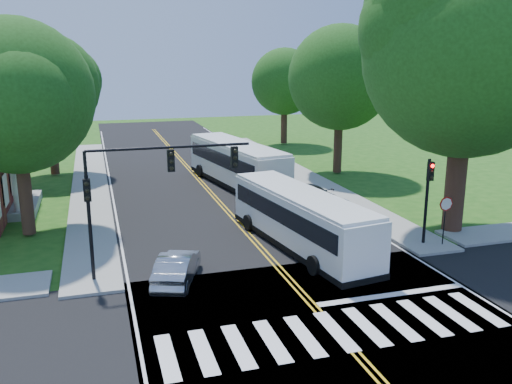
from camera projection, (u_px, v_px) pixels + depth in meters
name	position (u px, v px, depth m)	size (l,w,h in m)	color
ground	(330.00, 325.00, 19.75)	(140.00, 140.00, 0.00)	#1C4E13
road	(219.00, 202.00, 36.47)	(14.00, 96.00, 0.01)	black
cross_road	(330.00, 325.00, 19.75)	(60.00, 12.00, 0.01)	black
center_line	(207.00, 188.00, 40.18)	(0.36, 70.00, 0.01)	gold
edge_line_w	(112.00, 195.00, 38.27)	(0.12, 70.00, 0.01)	silver
edge_line_e	(293.00, 182.00, 42.09)	(0.12, 70.00, 0.01)	silver
crosswalk	(336.00, 331.00, 19.28)	(12.60, 3.00, 0.01)	silver
stop_bar	(392.00, 295.00, 22.22)	(6.60, 0.40, 0.01)	silver
sidewalk_nw	(90.00, 186.00, 40.62)	(2.60, 40.00, 0.15)	gray
sidewalk_ne	(297.00, 173.00, 45.28)	(2.60, 40.00, 0.15)	gray
tree_ne_big	(467.00, 54.00, 27.93)	(10.80, 10.80, 14.91)	#362215
tree_west_near	(15.00, 96.00, 27.70)	(8.00, 8.00, 11.40)	#362215
tree_west_far	(48.00, 89.00, 42.82)	(7.60, 7.60, 10.67)	#362215
tree_east_mid	(340.00, 78.00, 43.36)	(8.40, 8.40, 11.93)	#362215
tree_east_far	(285.00, 82.00, 58.74)	(7.20, 7.20, 10.34)	#362215
signal_nw	(144.00, 181.00, 23.01)	(7.15, 0.46, 5.66)	black
signal_ne	(428.00, 190.00, 27.31)	(0.30, 0.46, 4.40)	black
stop_sign	(446.00, 209.00, 27.33)	(0.76, 0.08, 2.53)	black
bus_lead	(300.00, 219.00, 27.38)	(4.07, 11.51, 2.91)	silver
bus_follow	(236.00, 163.00, 40.57)	(4.81, 12.91, 3.27)	silver
hatchback	(177.00, 267.00, 23.31)	(1.42, 4.07, 1.34)	#A2A4A9
suv	(314.00, 201.00, 33.82)	(2.33, 5.05, 1.40)	#B7BABF
dark_sedan	(305.00, 192.00, 36.52)	(1.66, 4.08, 1.19)	black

